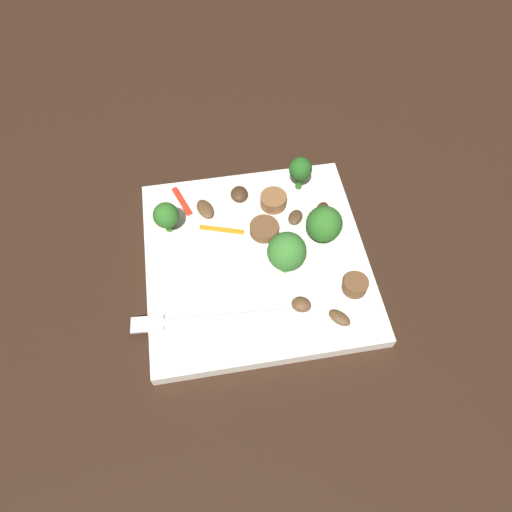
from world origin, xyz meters
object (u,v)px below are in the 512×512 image
(mushroom_5, at_px, (301,305))
(fork, at_px, (202,319))
(mushroom_0, at_px, (295,217))
(sausage_slice_0, at_px, (264,229))
(mushroom_3, at_px, (322,211))
(broccoli_floret_0, at_px, (300,170))
(mushroom_4, at_px, (239,194))
(sausage_slice_2, at_px, (355,285))
(plate, at_px, (256,260))
(mushroom_1, at_px, (205,209))
(broccoli_floret_1, at_px, (324,224))
(sausage_slice_1, at_px, (273,201))
(pepper_strip_1, at_px, (222,230))
(mushroom_2, at_px, (340,318))
(broccoli_floret_3, at_px, (287,252))
(broccoli_floret_2, at_px, (166,216))
(pepper_strip_2, at_px, (182,201))

(mushroom_5, bearing_deg, fork, -1.16)
(fork, bearing_deg, mushroom_0, -133.57)
(sausage_slice_0, distance_m, mushroom_3, 0.08)
(mushroom_0, height_order, mushroom_5, mushroom_5)
(broccoli_floret_0, height_order, mushroom_4, broccoli_floret_0)
(broccoli_floret_0, xyz_separation_m, sausage_slice_2, (-0.03, 0.15, -0.02))
(plate, height_order, mushroom_1, mushroom_1)
(fork, bearing_deg, broccoli_floret_1, -147.67)
(broccoli_floret_0, distance_m, mushroom_3, 0.06)
(sausage_slice_1, height_order, mushroom_5, sausage_slice_1)
(sausage_slice_0, distance_m, mushroom_4, 0.06)
(fork, height_order, broccoli_floret_0, broccoli_floret_0)
(fork, xyz_separation_m, pepper_strip_1, (-0.03, -0.11, 0.00))
(sausage_slice_0, relative_size, pepper_strip_1, 0.66)
(mushroom_2, bearing_deg, mushroom_3, -96.35)
(broccoli_floret_3, bearing_deg, plate, -36.10)
(broccoli_floret_3, distance_m, mushroom_4, 0.12)
(sausage_slice_0, height_order, sausage_slice_2, sausage_slice_2)
(broccoli_floret_2, bearing_deg, mushroom_0, 176.21)
(mushroom_4, relative_size, pepper_strip_1, 0.45)
(mushroom_0, distance_m, mushroom_1, 0.11)
(sausage_slice_0, distance_m, sausage_slice_1, 0.04)
(sausage_slice_2, distance_m, pepper_strip_1, 0.17)
(broccoli_floret_0, bearing_deg, broccoli_floret_3, 70.74)
(mushroom_1, xyz_separation_m, mushroom_4, (-0.04, -0.01, 0.00))
(broccoli_floret_1, bearing_deg, pepper_strip_2, -27.80)
(plate, height_order, pepper_strip_1, pepper_strip_1)
(sausage_slice_2, relative_size, pepper_strip_2, 0.59)
(broccoli_floret_3, bearing_deg, mushroom_4, -71.86)
(mushroom_2, bearing_deg, broccoli_floret_3, -58.17)
(pepper_strip_2, bearing_deg, broccoli_floret_2, 65.61)
(plate, xyz_separation_m, sausage_slice_0, (-0.02, -0.03, 0.01))
(sausage_slice_0, relative_size, sausage_slice_2, 1.27)
(broccoli_floret_2, xyz_separation_m, sausage_slice_2, (-0.20, 0.11, -0.02))
(broccoli_floret_1, xyz_separation_m, sausage_slice_2, (-0.02, 0.07, -0.02))
(broccoli_floret_1, bearing_deg, mushroom_2, 87.05)
(pepper_strip_1, bearing_deg, mushroom_3, -177.82)
(fork, distance_m, mushroom_5, 0.11)
(broccoli_floret_2, bearing_deg, mushroom_1, -155.56)
(mushroom_0, bearing_deg, sausage_slice_0, 16.54)
(broccoli_floret_2, bearing_deg, sausage_slice_2, 149.89)
(mushroom_0, bearing_deg, broccoli_floret_3, 68.64)
(mushroom_0, xyz_separation_m, pepper_strip_2, (0.13, -0.05, -0.00))
(broccoli_floret_2, distance_m, sausage_slice_1, 0.13)
(broccoli_floret_2, bearing_deg, broccoli_floret_0, -166.67)
(sausage_slice_1, height_order, pepper_strip_1, sausage_slice_1)
(mushroom_3, bearing_deg, mushroom_1, -11.23)
(sausage_slice_1, relative_size, mushroom_4, 1.37)
(broccoli_floret_1, distance_m, broccoli_floret_2, 0.18)
(mushroom_2, height_order, mushroom_3, mushroom_3)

